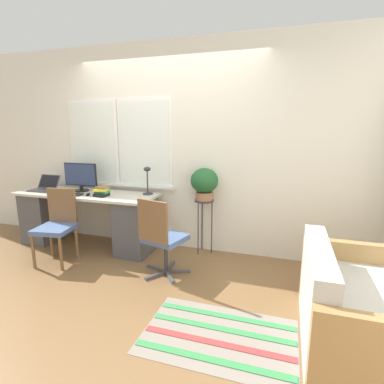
{
  "coord_description": "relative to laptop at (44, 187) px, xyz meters",
  "views": [
    {
      "loc": [
        1.51,
        -3.02,
        1.61
      ],
      "look_at": [
        0.49,
        0.16,
        0.9
      ],
      "focal_mm": 28.0,
      "sensor_mm": 36.0,
      "label": 1
    }
  ],
  "objects": [
    {
      "name": "wall_back_with_window",
      "position": [
        1.72,
        0.41,
        0.55
      ],
      "size": [
        9.0,
        0.12,
        2.7
      ],
      "color": "white",
      "rests_on": "ground_plane"
    },
    {
      "name": "desk_chair_wooden",
      "position": [
        0.64,
        -0.51,
        -0.32
      ],
      "size": [
        0.46,
        0.47,
        0.89
      ],
      "rotation": [
        0.0,
        0.0,
        0.16
      ],
      "color": "brown",
      "rests_on": "ground_plane"
    },
    {
      "name": "ground_plane",
      "position": [
        1.75,
        -0.3,
        -0.8
      ],
      "size": [
        14.0,
        14.0,
        0.0
      ],
      "primitive_type": "plane",
      "color": "brown"
    },
    {
      "name": "laptop",
      "position": [
        0.0,
        0.0,
        0.0
      ],
      "size": [
        0.33,
        0.31,
        0.2
      ],
      "color": "#4C4C51",
      "rests_on": "desk"
    },
    {
      "name": "plant_stand",
      "position": [
        2.27,
        0.28,
        -0.18
      ],
      "size": [
        0.25,
        0.25,
        0.72
      ],
      "color": "#333338",
      "rests_on": "ground_plane"
    },
    {
      "name": "office_chair_swivel",
      "position": [
        2.0,
        -0.49,
        -0.34
      ],
      "size": [
        0.53,
        0.54,
        0.89
      ],
      "rotation": [
        0.0,
        0.0,
        2.88
      ],
      "color": "#47474C",
      "rests_on": "ground_plane"
    },
    {
      "name": "monitor",
      "position": [
        0.55,
        0.1,
        0.16
      ],
      "size": [
        0.51,
        0.2,
        0.39
      ],
      "color": "black",
      "rests_on": "desk"
    },
    {
      "name": "couch_loveseat",
      "position": [
        3.84,
        -1.09,
        -0.52
      ],
      "size": [
        0.84,
        1.25,
        0.77
      ],
      "rotation": [
        0.0,
        0.0,
        1.57
      ],
      "color": "beige",
      "rests_on": "ground_plane"
    },
    {
      "name": "desk_lamp",
      "position": [
        1.52,
        0.2,
        0.19
      ],
      "size": [
        0.14,
        0.14,
        0.37
      ],
      "color": "#2D2D33",
      "rests_on": "desk"
    },
    {
      "name": "potted_plant",
      "position": [
        2.27,
        0.28,
        0.14
      ],
      "size": [
        0.35,
        0.35,
        0.41
      ],
      "color": "#9E6B4C",
      "rests_on": "plant_stand"
    },
    {
      "name": "mouse",
      "position": [
        0.82,
        -0.13,
        -0.03
      ],
      "size": [
        0.04,
        0.07,
        0.04
      ],
      "color": "black",
      "rests_on": "desk"
    },
    {
      "name": "keyboard",
      "position": [
        0.51,
        -0.14,
        -0.04
      ],
      "size": [
        0.44,
        0.12,
        0.02
      ],
      "color": "black",
      "rests_on": "desk"
    },
    {
      "name": "book_stack",
      "position": [
        1.0,
        -0.08,
        0.02
      ],
      "size": [
        0.18,
        0.18,
        0.13
      ],
      "color": "black",
      "rests_on": "desk"
    },
    {
      "name": "desk",
      "position": [
        0.68,
        0.02,
        -0.4
      ],
      "size": [
        1.96,
        0.63,
        0.75
      ],
      "color": "beige",
      "rests_on": "ground_plane"
    },
    {
      "name": "floor_rug_striped",
      "position": [
        2.83,
        -1.27,
        -0.8
      ],
      "size": [
        1.2,
        0.79,
        0.01
      ],
      "color": "gray",
      "rests_on": "ground_plane"
    }
  ]
}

